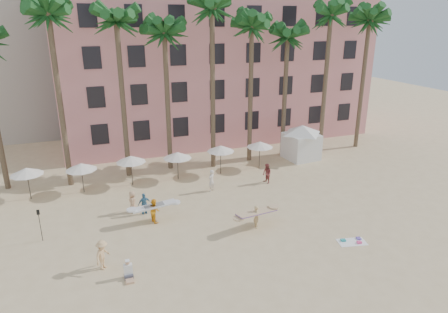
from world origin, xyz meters
TOP-DOWN VIEW (x-y plane):
  - ground at (0.00, 0.00)m, footprint 120.00×120.00m
  - pink_hotel at (7.00, 26.00)m, footprint 35.00×14.00m
  - palm_row at (0.51, 15.00)m, footprint 44.40×5.40m
  - umbrella_row at (-3.00, 12.50)m, footprint 22.50×2.70m
  - cabana at (12.11, 13.57)m, footprint 4.90×4.90m
  - beach_towel at (6.90, -1.74)m, footprint 1.97×1.36m
  - carrier_yellow at (1.89, 2.11)m, footprint 3.15×1.49m
  - carrier_white at (-4.47, 5.36)m, footprint 3.08×0.99m
  - beachgoers at (-2.82, 5.73)m, footprint 15.31×9.26m
  - paddle at (-11.77, 5.28)m, footprint 0.18×0.04m
  - seated_man at (-7.07, -0.62)m, footprint 0.48×0.84m

SIDE VIEW (x-z plane):
  - ground at x=0.00m, z-range 0.00..0.00m
  - beach_towel at x=6.90m, z-range -0.04..0.10m
  - seated_man at x=-7.07m, z-range -0.17..0.93m
  - beachgoers at x=-2.82m, z-range -0.06..1.80m
  - carrier_white at x=-4.47m, z-range 0.07..1.79m
  - carrier_yellow at x=1.89m, z-range 0.12..1.77m
  - paddle at x=-11.77m, z-range 0.30..2.52m
  - cabana at x=12.11m, z-range 0.32..3.82m
  - umbrella_row at x=-3.00m, z-range 0.97..3.69m
  - pink_hotel at x=7.00m, z-range 0.00..16.00m
  - palm_row at x=0.51m, z-range 4.82..21.12m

